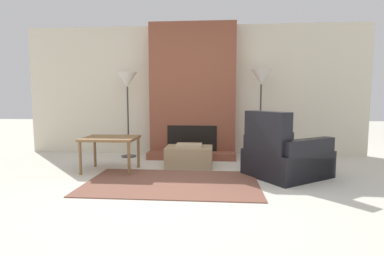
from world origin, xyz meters
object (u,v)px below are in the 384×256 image
Objects in this scene: floor_lamp_left at (127,83)px; floor_lamp_right at (261,81)px; ottoman at (189,156)px; armchair at (283,158)px; side_table at (110,141)px.

floor_lamp_right reaches higher than floor_lamp_left.
ottoman is at bearing -31.09° from floor_lamp_left.
floor_lamp_left is (-2.71, 1.28, 1.15)m from armchair.
ottoman is 0.47× the size of floor_lamp_left.
armchair is 0.81× the size of floor_lamp_right.
floor_lamp_left reaches higher than ottoman.
floor_lamp_right is at bearing 24.80° from side_table.
floor_lamp_right is at bearing -28.06° from armchair.
floor_lamp_left is at bearing 148.91° from ottoman.
floor_lamp_left reaches higher than armchair.
floor_lamp_right reaches higher than ottoman.
ottoman is 0.46× the size of floor_lamp_right.
floor_lamp_left is at bearing -180.00° from floor_lamp_right.
armchair is 0.83× the size of floor_lamp_left.
floor_lamp_left reaches higher than side_table.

